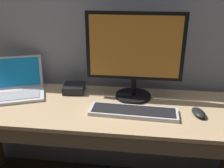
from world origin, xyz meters
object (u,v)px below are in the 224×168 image
Objects in this scene: wired_keyboard at (133,112)px; laptop_silver at (17,88)px; external_drive_box at (74,88)px; external_monitor at (135,52)px; computer_mouse at (199,113)px.

laptop_silver is at bearing 167.90° from wired_keyboard.
wired_keyboard is 0.47m from external_drive_box.
external_monitor is (0.74, 0.03, 0.25)m from laptop_silver.
external_drive_box is (-0.75, 0.22, 0.01)m from computer_mouse.
external_drive_box is at bearing 173.01° from external_monitor.
computer_mouse is (0.36, -0.17, -0.28)m from external_monitor.
external_drive_box reaches higher than wired_keyboard.
external_drive_box is (0.35, 0.08, -0.02)m from laptop_silver.
computer_mouse is at bearing -25.38° from external_monitor.
external_monitor is 4.14× the size of external_drive_box.
computer_mouse is (0.35, 0.02, 0.01)m from wired_keyboard.
computer_mouse is at bearing -16.31° from external_drive_box.
wired_keyboard is at bearing -12.10° from laptop_silver.
wired_keyboard is 4.38× the size of computer_mouse.
computer_mouse reaches higher than wired_keyboard.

